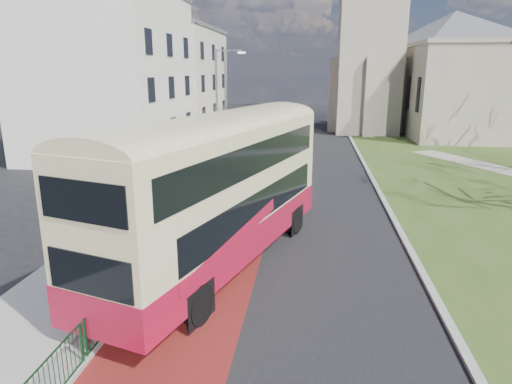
# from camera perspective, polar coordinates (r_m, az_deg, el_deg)

# --- Properties ---
(ground) EXTENTS (160.00, 160.00, 0.00)m
(ground) POSITION_cam_1_polar(r_m,az_deg,el_deg) (15.67, -1.86, -10.52)
(ground) COLOR black
(ground) RESTS_ON ground
(road_carriageway) EXTENTS (9.00, 120.00, 0.01)m
(road_carriageway) POSITION_cam_1_polar(r_m,az_deg,el_deg) (34.63, 5.72, 3.72)
(road_carriageway) COLOR black
(road_carriageway) RESTS_ON ground
(bus_lane) EXTENTS (3.40, 120.00, 0.01)m
(bus_lane) POSITION_cam_1_polar(r_m,az_deg,el_deg) (34.80, 1.26, 3.85)
(bus_lane) COLOR #591414
(bus_lane) RESTS_ON ground
(pavement_west) EXTENTS (4.00, 120.00, 0.12)m
(pavement_west) POSITION_cam_1_polar(r_m,az_deg,el_deg) (35.36, -4.89, 4.07)
(pavement_west) COLOR gray
(pavement_west) RESTS_ON ground
(kerb_west) EXTENTS (0.25, 120.00, 0.13)m
(kerb_west) POSITION_cam_1_polar(r_m,az_deg,el_deg) (35.01, -1.68, 4.02)
(kerb_west) COLOR #999993
(kerb_west) RESTS_ON ground
(kerb_east) EXTENTS (0.25, 80.00, 0.13)m
(kerb_east) POSITION_cam_1_polar(r_m,az_deg,el_deg) (36.78, 13.00, 4.17)
(kerb_east) COLOR #999993
(kerb_east) RESTS_ON ground
(pedestrian_railing) EXTENTS (0.07, 24.00, 1.12)m
(pedestrian_railing) POSITION_cam_1_polar(r_m,az_deg,el_deg) (19.70, -8.59, -3.50)
(pedestrian_railing) COLOR #0E3D1A
(pedestrian_railing) RESTS_ON ground
(gothic_church) EXTENTS (16.38, 18.00, 40.00)m
(gothic_church) POSITION_cam_1_polar(r_m,az_deg,el_deg) (53.36, 19.51, 21.11)
(gothic_church) COLOR gray
(gothic_church) RESTS_ON ground
(street_block_near) EXTENTS (10.30, 14.30, 13.00)m
(street_block_near) POSITION_cam_1_polar(r_m,az_deg,el_deg) (39.46, -17.79, 14.00)
(street_block_near) COLOR silver
(street_block_near) RESTS_ON ground
(street_block_far) EXTENTS (10.30, 16.30, 11.50)m
(street_block_far) POSITION_cam_1_polar(r_m,az_deg,el_deg) (54.45, -10.60, 13.75)
(street_block_far) COLOR beige
(street_block_far) RESTS_ON ground
(streetlamp) EXTENTS (2.13, 0.18, 8.00)m
(streetlamp) POSITION_cam_1_polar(r_m,az_deg,el_deg) (32.70, -4.66, 11.20)
(streetlamp) COLOR gray
(streetlamp) RESTS_ON pavement_west
(bus) EXTENTS (6.35, 12.61, 5.15)m
(bus) POSITION_cam_1_polar(r_m,az_deg,el_deg) (15.63, -4.59, 0.84)
(bus) COLOR maroon
(bus) RESTS_ON ground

